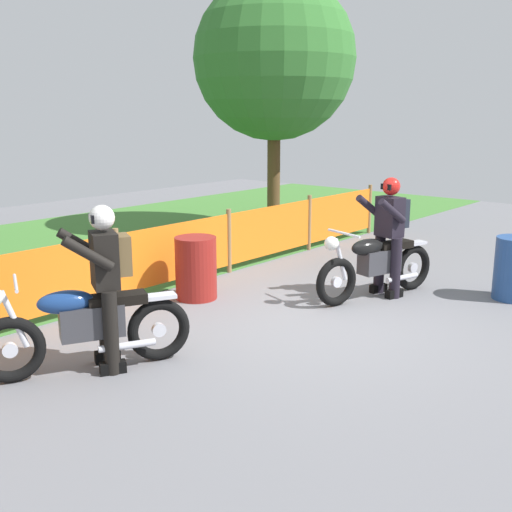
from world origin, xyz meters
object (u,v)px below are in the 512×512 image
(motorcycle_trailing, at_px, (376,264))
(rider_lead, at_px, (106,278))
(rider_trailing, at_px, (389,230))
(oil_drum, at_px, (196,268))
(motorcycle_lead, at_px, (85,325))

(motorcycle_trailing, distance_m, rider_lead, 4.05)
(rider_trailing, distance_m, oil_drum, 2.77)
(motorcycle_trailing, bearing_deg, motorcycle_lead, 4.06)
(rider_lead, bearing_deg, motorcycle_lead, 0.51)
(motorcycle_lead, height_order, motorcycle_trailing, same)
(motorcycle_lead, height_order, oil_drum, motorcycle_lead)
(rider_lead, bearing_deg, oil_drum, -127.95)
(oil_drum, bearing_deg, motorcycle_trailing, -48.59)
(motorcycle_lead, height_order, rider_trailing, rider_trailing)
(motorcycle_trailing, distance_m, rider_trailing, 0.52)
(motorcycle_trailing, relative_size, oil_drum, 2.36)
(rider_trailing, bearing_deg, oil_drum, -29.35)
(motorcycle_lead, xyz_separation_m, rider_lead, (0.21, -0.10, 0.46))
(motorcycle_lead, relative_size, oil_drum, 2.22)
(motorcycle_lead, height_order, rider_lead, rider_lead)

